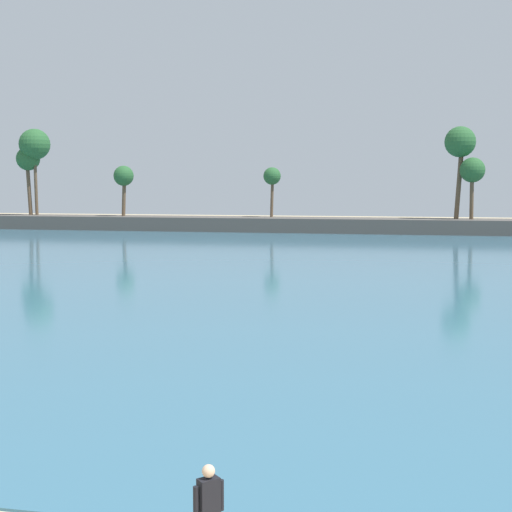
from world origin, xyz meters
The scene contains 3 objects.
sea centered at (0.00, 65.34, 0.03)m, with size 220.00×118.24×0.06m, color #386B84.
palm_headland centered at (-0.98, 84.48, 2.61)m, with size 101.51×6.05×13.24m.
person_at_waterline centered at (2.89, 5.13, 0.89)m, with size 0.42×0.42×1.67m.
Camera 1 is at (5.89, -5.70, 6.09)m, focal length 51.64 mm.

